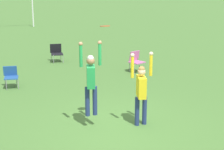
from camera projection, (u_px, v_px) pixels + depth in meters
ground_plane at (114, 126)px, 9.77m from camera, size 120.00×120.00×0.00m
person_jumping at (91, 77)px, 9.44m from camera, size 0.60×0.49×1.94m
person_defending at (141, 88)px, 9.63m from camera, size 0.63×0.51×1.94m
frisbee at (105, 26)px, 9.23m from camera, size 0.25×0.25×0.04m
camping_chair_0 at (136, 60)px, 15.22m from camera, size 0.67×0.72×0.84m
camping_chair_2 at (11, 75)px, 13.08m from camera, size 0.54×0.58×0.75m
camping_chair_3 at (56, 52)px, 17.07m from camera, size 0.59×0.63×0.81m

